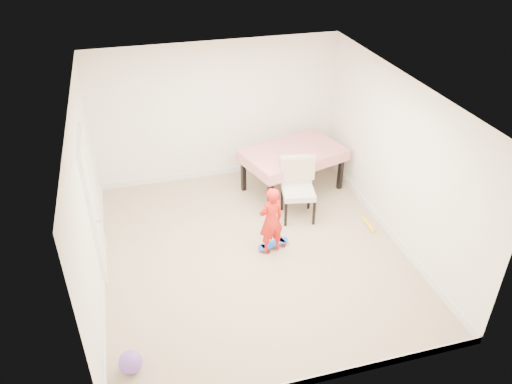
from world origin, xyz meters
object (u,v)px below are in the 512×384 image
object	(u,v)px
balloon	(130,362)
skateboard	(273,245)
child	(271,222)
dining_chair	(298,190)
dining_table	(292,170)

from	to	relation	value
balloon	skateboard	bearing A→B (deg)	37.87
skateboard	child	size ratio (longest dim) A/B	0.48
dining_chair	balloon	bearing A→B (deg)	-129.46
child	balloon	world-z (taller)	child
dining_chair	skateboard	bearing A→B (deg)	-122.26
dining_table	dining_chair	xyz separation A→B (m)	(-0.20, -0.88, 0.12)
dining_chair	balloon	world-z (taller)	dining_chair
dining_chair	balloon	size ratio (longest dim) A/B	3.76
dining_chair	dining_table	bearing A→B (deg)	87.61
dining_table	skateboard	xyz separation A→B (m)	(-0.84, -1.58, -0.37)
balloon	child	bearing A→B (deg)	37.44
skateboard	balloon	xyz separation A→B (m)	(-2.28, -1.77, 0.10)
skateboard	balloon	world-z (taller)	balloon
dining_table	child	bearing A→B (deg)	-135.43
dining_chair	child	xyz separation A→B (m)	(-0.71, -0.78, 0.03)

